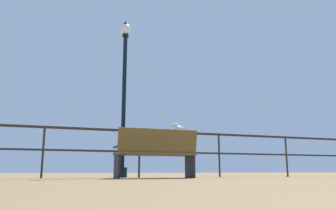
# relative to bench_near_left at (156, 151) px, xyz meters

# --- Properties ---
(pier_railing) EXTENTS (24.03, 0.05, 1.04)m
(pier_railing) POSITION_rel_bench_near_left_xyz_m (-0.13, 0.79, 0.24)
(pier_railing) COLOR #2C251C
(pier_railing) RESTS_ON ground_plane
(bench_near_left) EXTENTS (1.63, 0.72, 0.96)m
(bench_near_left) POSITION_rel_bench_near_left_xyz_m (0.00, 0.00, 0.00)
(bench_near_left) COLOR brown
(bench_near_left) RESTS_ON ground_plane
(lamppost_center) EXTENTS (0.27, 0.27, 3.74)m
(lamppost_center) POSITION_rel_bench_near_left_xyz_m (-0.45, 1.06, 1.54)
(lamppost_center) COLOR black
(lamppost_center) RESTS_ON ground_plane
(seagull_on_rail) EXTENTS (0.39, 0.26, 0.20)m
(seagull_on_rail) POSITION_rel_bench_near_left_xyz_m (0.80, 0.78, 0.60)
(seagull_on_rail) COLOR silver
(seagull_on_rail) RESTS_ON pier_railing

